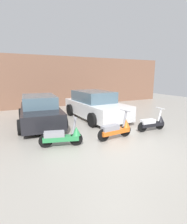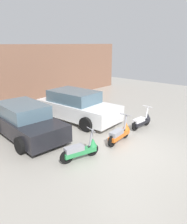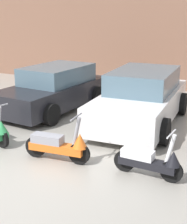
{
  "view_description": "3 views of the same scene",
  "coord_description": "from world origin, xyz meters",
  "px_view_note": "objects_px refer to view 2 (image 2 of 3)",
  "views": [
    {
      "loc": [
        -3.06,
        -4.28,
        2.28
      ],
      "look_at": [
        0.23,
        2.24,
        0.73
      ],
      "focal_mm": 28.0,
      "sensor_mm": 36.0,
      "label": 1
    },
    {
      "loc": [
        -6.1,
        -3.64,
        3.68
      ],
      "look_at": [
        0.41,
        2.15,
        0.92
      ],
      "focal_mm": 35.0,
      "sensor_mm": 36.0,
      "label": 2
    },
    {
      "loc": [
        3.87,
        -4.81,
        3.02
      ],
      "look_at": [
        0.53,
        2.18,
        0.69
      ],
      "focal_mm": 55.0,
      "sensor_mm": 36.0,
      "label": 3
    }
  ],
  "objects_px": {
    "car_rear_left": "(25,121)",
    "car_rear_center": "(77,106)",
    "scooter_front_center": "(142,121)",
    "scooter_front_left": "(81,149)",
    "scooter_front_right": "(120,133)"
  },
  "relations": [
    {
      "from": "scooter_front_right",
      "to": "car_rear_center",
      "type": "bearing_deg",
      "value": 72.59
    },
    {
      "from": "car_rear_left",
      "to": "car_rear_center",
      "type": "bearing_deg",
      "value": 93.28
    },
    {
      "from": "scooter_front_right",
      "to": "car_rear_center",
      "type": "xyz_separation_m",
      "value": [
        0.72,
        3.13,
        0.33
      ]
    },
    {
      "from": "scooter_front_center",
      "to": "car_rear_center",
      "type": "distance_m",
      "value": 3.26
    },
    {
      "from": "scooter_front_left",
      "to": "car_rear_left",
      "type": "bearing_deg",
      "value": 109.08
    },
    {
      "from": "car_rear_left",
      "to": "car_rear_center",
      "type": "xyz_separation_m",
      "value": [
        2.84,
        -0.11,
        0.05
      ]
    },
    {
      "from": "scooter_front_left",
      "to": "scooter_front_right",
      "type": "xyz_separation_m",
      "value": [
        1.96,
        -0.17,
        0.01
      ]
    },
    {
      "from": "scooter_front_right",
      "to": "scooter_front_center",
      "type": "bearing_deg",
      "value": -1.13
    },
    {
      "from": "scooter_front_right",
      "to": "car_rear_center",
      "type": "distance_m",
      "value": 3.22
    },
    {
      "from": "scooter_front_center",
      "to": "car_rear_left",
      "type": "height_order",
      "value": "car_rear_left"
    },
    {
      "from": "scooter_front_center",
      "to": "scooter_front_right",
      "type": "bearing_deg",
      "value": -173.08
    },
    {
      "from": "scooter_front_right",
      "to": "car_rear_center",
      "type": "relative_size",
      "value": 0.34
    },
    {
      "from": "scooter_front_left",
      "to": "scooter_front_right",
      "type": "relative_size",
      "value": 0.94
    },
    {
      "from": "scooter_front_right",
      "to": "scooter_front_left",
      "type": "bearing_deg",
      "value": 170.51
    },
    {
      "from": "scooter_front_left",
      "to": "car_rear_center",
      "type": "relative_size",
      "value": 0.32
    }
  ]
}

